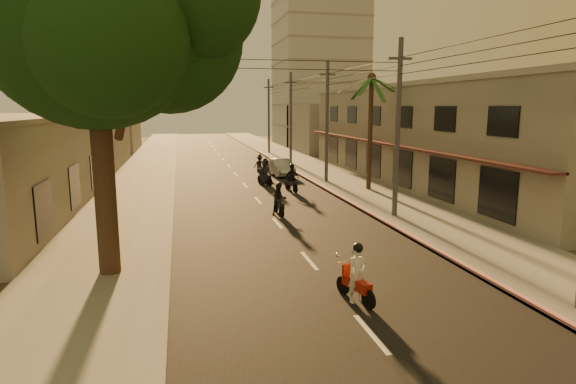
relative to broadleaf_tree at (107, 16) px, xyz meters
name	(u,v)px	position (x,y,z in m)	size (l,w,h in m)	color
ground	(325,280)	(6.61, -2.14, -8.48)	(160.00, 160.00, 0.00)	#383023
road	(245,185)	(6.61, 17.86, -8.47)	(10.00, 140.00, 0.02)	black
sidewalk_right	(342,181)	(14.11, 17.86, -8.42)	(5.00, 140.00, 0.12)	slate
sidewalk_left	(138,188)	(-0.89, 17.86, -8.42)	(5.00, 140.00, 0.12)	slate
curb_stripe	(333,193)	(11.71, 12.86, -8.38)	(0.20, 60.00, 0.20)	red
shophouse_row	(435,134)	(20.57, 15.86, -4.83)	(8.80, 34.20, 7.30)	gray
left_building	(2,164)	(-7.37, 11.86, -5.88)	(8.20, 24.20, 5.20)	gray
distant_tower	(319,50)	(22.61, 53.86, 5.52)	(12.10, 12.10, 28.00)	#B7B5B2
broadleaf_tree	(107,16)	(0.00, 0.00, 0.00)	(9.60, 8.70, 12.10)	black
palm_tree	(371,84)	(14.61, 13.86, -1.33)	(5.00, 5.00, 8.20)	black
utility_poles	(327,95)	(12.81, 17.86, -1.94)	(1.20, 48.26, 9.00)	#38383A
filler_right	(327,128)	(20.61, 42.86, -5.48)	(8.00, 14.00, 6.00)	gray
filler_left_near	(77,144)	(-7.39, 31.86, -6.28)	(8.00, 14.00, 4.40)	gray
filler_left_far	(105,124)	(-7.39, 49.86, -4.98)	(8.00, 14.00, 7.00)	gray
scooter_red	(357,276)	(6.97, -4.13, -7.67)	(0.91, 1.79, 1.80)	black
scooter_mid_a	(279,200)	(7.10, 7.73, -7.68)	(0.89, 1.79, 1.76)	black
scooter_mid_b	(292,179)	(9.36, 14.57, -7.61)	(1.22, 1.92, 1.91)	black
scooter_far_a	(265,173)	(8.10, 17.75, -7.57)	(1.30, 1.93, 1.99)	black
scooter_far_b	(260,165)	(8.72, 23.94, -7.71)	(1.10, 1.70, 1.67)	black
parked_car	(281,167)	(10.21, 22.29, -7.78)	(1.76, 4.31, 1.39)	#979B9F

